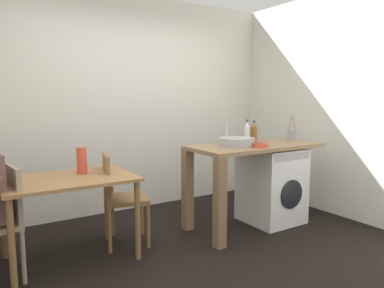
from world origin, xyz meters
TOP-DOWN VIEW (x-y plane):
  - ground_plane at (0.00, 0.00)m, footprint 5.46×5.46m
  - wall_back at (0.00, 1.75)m, footprint 4.60×0.10m
  - wall_counter_side at (2.15, 0.00)m, footprint 0.10×3.80m
  - dining_table at (-0.96, 0.62)m, footprint 1.10×0.76m
  - chair_person_seat at (-1.50, 0.53)m, footprint 0.44×0.44m
  - chair_opposite at (-0.48, 0.69)m, footprint 0.49×0.49m
  - kitchen_counter at (0.79, 0.38)m, footprint 1.50×0.68m
  - washing_machine at (1.26, 0.38)m, footprint 0.60×0.61m
  - sink_basin at (0.74, 0.38)m, footprint 0.38×0.38m
  - tap at (0.74, 0.56)m, footprint 0.02×0.02m
  - bottle_tall_green at (1.01, 0.53)m, footprint 0.06×0.06m
  - bottle_squat_brown at (1.11, 0.54)m, footprint 0.08×0.08m
  - mixing_bowl at (0.88, 0.18)m, footprint 0.17×0.17m
  - utensil_crock at (1.63, 0.43)m, footprint 0.11×0.11m
  - vase at (-0.81, 0.72)m, footprint 0.09×0.09m
  - scissors at (0.95, 0.28)m, footprint 0.15×0.06m

SIDE VIEW (x-z plane):
  - ground_plane at x=0.00m, z-range 0.00..0.00m
  - washing_machine at x=1.26m, z-range 0.00..0.86m
  - chair_person_seat at x=-1.50m, z-range 0.06..0.96m
  - chair_opposite at x=-0.48m, z-range 0.06..0.96m
  - dining_table at x=-0.96m, z-range 0.27..1.01m
  - kitchen_counter at x=0.79m, z-range 0.30..1.22m
  - vase at x=-0.81m, z-range 0.74..0.98m
  - scissors at x=0.95m, z-range 0.92..0.93m
  - mixing_bowl at x=0.88m, z-range 0.92..0.97m
  - sink_basin at x=0.74m, z-range 0.92..1.01m
  - utensil_crock at x=1.63m, z-range 0.84..1.14m
  - bottle_squat_brown at x=1.11m, z-range 0.91..1.16m
  - bottle_tall_green at x=1.01m, z-range 0.91..1.17m
  - tap at x=0.74m, z-range 0.92..1.20m
  - wall_back at x=0.00m, z-range 0.00..2.70m
  - wall_counter_side at x=2.15m, z-range 0.00..2.70m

